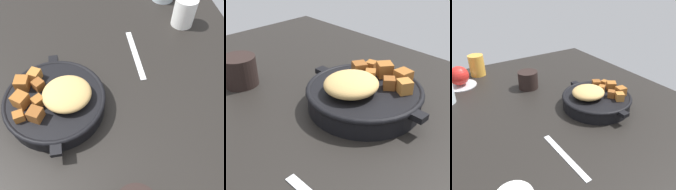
{
  "view_description": "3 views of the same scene",
  "coord_description": "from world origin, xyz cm",
  "views": [
    {
      "loc": [
        32.55,
        -2.92,
        51.48
      ],
      "look_at": [
        -3.09,
        2.85,
        3.17
      ],
      "focal_mm": 40.01,
      "sensor_mm": 36.0,
      "label": 1
    },
    {
      "loc": [
        -37.68,
        29.8,
        33.91
      ],
      "look_at": [
        -4.2,
        -2.59,
        6.44
      ],
      "focal_mm": 47.41,
      "sensor_mm": 36.0,
      "label": 2
    },
    {
      "loc": [
        -58.07,
        37.87,
        42.9
      ],
      "look_at": [
        0.93,
        -0.14,
        5.72
      ],
      "focal_mm": 37.72,
      "sensor_mm": 36.0,
      "label": 3
    }
  ],
  "objects": [
    {
      "name": "ground_plane",
      "position": [
        0.0,
        0.0,
        -1.2
      ],
      "size": [
        118.94,
        91.4,
        2.4
      ],
      "primitive_type": "cube",
      "color": "black"
    },
    {
      "name": "cast_iron_skillet",
      "position": [
        -3.47,
        -10.62,
        3.2
      ],
      "size": [
        28.56,
        24.23,
        8.15
      ],
      "color": "black",
      "rests_on": "ground_plane"
    },
    {
      "name": "coffee_mug_dark",
      "position": [
        23.42,
        2.78,
        3.54
      ],
      "size": [
        7.95,
        7.95,
        7.08
      ],
      "primitive_type": "cylinder",
      "color": "black",
      "rests_on": "ground_plane"
    }
  ]
}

